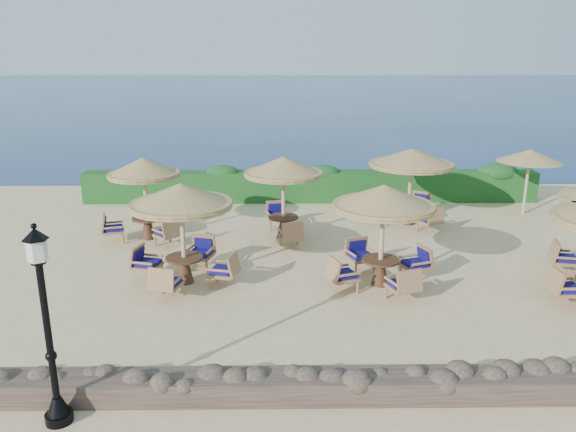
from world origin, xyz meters
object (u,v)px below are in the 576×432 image
Objects in this scene: cafe_set_0 at (182,217)px; cafe_set_4 at (283,179)px; cafe_set_5 at (411,170)px; lamp_post at (48,336)px; extra_parasol at (530,156)px; cafe_set_3 at (145,186)px; cafe_set_1 at (383,219)px.

cafe_set_0 is 4.49m from cafe_set_4.
cafe_set_5 is (4.35, 1.43, -0.02)m from cafe_set_4.
lamp_post is 1.15× the size of cafe_set_0.
extra_parasol is 4.71m from cafe_set_5.
cafe_set_5 is (-4.55, -1.19, -0.24)m from extra_parasol.
cafe_set_4 is at bearing -161.86° from cafe_set_5.
cafe_set_3 is 8.83m from cafe_set_5.
cafe_set_0 is 1.07× the size of cafe_set_3.
cafe_set_3 is (-13.25, -2.69, -0.42)m from extra_parasol.
cafe_set_5 is (8.70, 1.50, 0.18)m from cafe_set_3.
lamp_post is 1.23× the size of cafe_set_3.
cafe_set_5 is at bearing 36.30° from cafe_set_0.
cafe_set_0 is at bearing -63.75° from cafe_set_3.
cafe_set_1 is 5.64m from cafe_set_5.
extra_parasol is (12.60, 12.00, 0.62)m from lamp_post.
cafe_set_1 reaches higher than extra_parasol.
cafe_set_3 is at bearing 94.00° from lamp_post.
cafe_set_5 is at bearing 53.33° from lamp_post.
cafe_set_1 is 1.00× the size of cafe_set_4.
cafe_set_1 is at bearing -134.73° from extra_parasol.
cafe_set_3 is 0.93× the size of cafe_set_4.
cafe_set_1 is at bearing 41.76° from lamp_post.
cafe_set_4 is 4.58m from cafe_set_5.
cafe_set_3 is at bearing -170.19° from cafe_set_5.
cafe_set_4 is at bearing 122.39° from cafe_set_1.
lamp_post reaches higher than cafe_set_1.
cafe_set_3 is 4.35m from cafe_set_4.
cafe_set_4 is at bearing -163.64° from extra_parasol.
cafe_set_0 is at bearing 78.94° from lamp_post.
cafe_set_4 reaches higher than extra_parasol.
cafe_set_1 is 7.80m from cafe_set_3.
cafe_set_0 and cafe_set_4 have the same top height.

